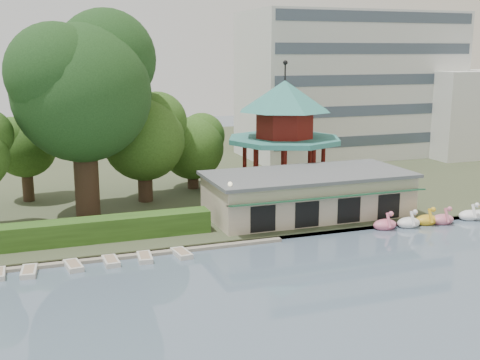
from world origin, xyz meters
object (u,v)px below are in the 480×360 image
boathouse (308,193)px  pavilion (284,124)px  dock (62,262)px  big_tree (83,82)px

boathouse → pavilion: bearing=78.7°
pavilion → boathouse: bearing=-101.3°
dock → boathouse: size_ratio=1.83×
big_tree → pavilion: bearing=10.3°
pavilion → big_tree: bearing=-169.7°
big_tree → dock: bearing=-106.1°
dock → boathouse: 22.62m
boathouse → pavilion: 11.43m
boathouse → pavilion: (2.00, 10.03, 5.11)m
dock → big_tree: big_tree is taller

